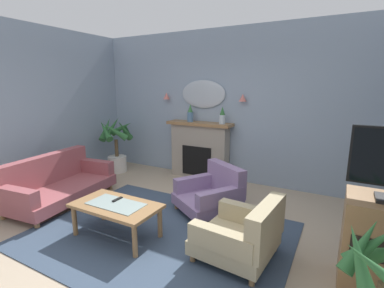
% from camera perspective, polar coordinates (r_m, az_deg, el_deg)
% --- Properties ---
extents(floor, '(6.95, 6.32, 0.10)m').
position_cam_1_polar(floor, '(3.68, -8.53, -19.98)').
color(floor, tan).
rests_on(floor, ground).
extents(wall_back, '(6.95, 0.10, 2.96)m').
position_cam_1_polar(wall_back, '(5.54, 8.24, 7.60)').
color(wall_back, '#8C9EB2').
rests_on(wall_back, ground).
extents(patterned_rug, '(3.20, 2.40, 0.01)m').
position_cam_1_polar(patterned_rug, '(3.79, -6.65, -17.93)').
color(patterned_rug, '#38475B').
rests_on(patterned_rug, ground).
extents(fireplace, '(1.36, 0.36, 1.16)m').
position_cam_1_polar(fireplace, '(5.71, 1.54, -1.36)').
color(fireplace, gray).
rests_on(fireplace, ground).
extents(mantel_vase_centre, '(0.12, 0.12, 0.36)m').
position_cam_1_polar(mantel_vase_centre, '(5.66, -0.36, 6.21)').
color(mantel_vase_centre, '#4C7093').
rests_on(mantel_vase_centre, fireplace).
extents(mantel_vase_right, '(0.12, 0.12, 0.33)m').
position_cam_1_polar(mantel_vase_right, '(5.35, 6.24, 5.75)').
color(mantel_vase_right, silver).
rests_on(mantel_vase_right, fireplace).
extents(wall_mirror, '(0.96, 0.06, 0.56)m').
position_cam_1_polar(wall_mirror, '(5.69, 2.27, 10.17)').
color(wall_mirror, '#B2BCC6').
extents(wall_sconce_left, '(0.14, 0.14, 0.14)m').
position_cam_1_polar(wall_sconce_left, '(6.07, -5.25, 9.78)').
color(wall_sconce_left, '#D17066').
extents(wall_sconce_right, '(0.14, 0.14, 0.14)m').
position_cam_1_polar(wall_sconce_right, '(5.32, 10.36, 9.32)').
color(wall_sconce_right, '#D17066').
extents(coffee_table, '(1.10, 0.60, 0.45)m').
position_cam_1_polar(coffee_table, '(3.68, -15.29, -12.60)').
color(coffee_table, olive).
rests_on(coffee_table, ground).
extents(tv_remote, '(0.04, 0.16, 0.02)m').
position_cam_1_polar(tv_remote, '(3.76, -15.04, -10.94)').
color(tv_remote, black).
rests_on(tv_remote, coffee_table).
extents(floral_couch, '(1.05, 1.79, 0.76)m').
position_cam_1_polar(floral_couch, '(5.10, -25.99, -7.19)').
color(floral_couch, '#934C51').
rests_on(floral_couch, ground).
extents(armchair_by_coffee_table, '(0.89, 0.88, 0.71)m').
position_cam_1_polar(armchair_by_coffee_table, '(3.22, 10.48, -17.72)').
color(armchair_by_coffee_table, tan).
rests_on(armchair_by_coffee_table, ground).
extents(armchair_beside_couch, '(1.11, 1.12, 0.71)m').
position_cam_1_polar(armchair_beside_couch, '(4.26, 4.15, -9.90)').
color(armchair_beside_couch, gray).
rests_on(armchair_beside_couch, ground).
extents(potted_plant_tall_palm, '(0.78, 0.82, 1.22)m').
position_cam_1_polar(potted_plant_tall_palm, '(6.30, -15.25, 0.20)').
color(potted_plant_tall_palm, silver).
rests_on(potted_plant_tall_palm, ground).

